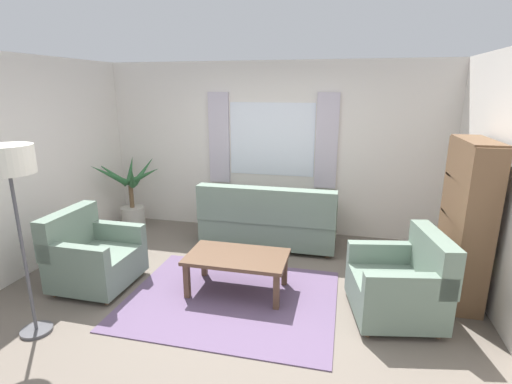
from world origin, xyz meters
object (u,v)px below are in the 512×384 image
Objects in this scene: armchair_left at (92,256)px; potted_plant at (131,199)px; bookshelf at (462,229)px; standing_lamp at (9,172)px; armchair_right at (402,284)px; couch at (269,221)px; coffee_table at (237,260)px.

armchair_left is 0.74× the size of potted_plant.
potted_plant is 0.69× the size of bookshelf.
standing_lamp reaches higher than armchair_left.
bookshelf reaches higher than armchair_right.
bookshelf is at bearing 158.03° from couch.
potted_plant is 2.93m from standing_lamp.
armchair_left is (-1.73, -1.60, -0.01)m from couch.
bookshelf is (3.98, 0.69, 0.43)m from armchair_left.
standing_lamp is (-1.63, -1.15, 1.15)m from coffee_table.
armchair_left is 3.36m from armchair_right.
armchair_left is at bearing -98.60° from armchair_right.
armchair_right reaches higher than coffee_table.
armchair_right is 0.57× the size of bookshelf.
armchair_left is 0.80× the size of coffee_table.
coffee_table is at bearing -34.89° from potted_plant.
couch is 2.46m from bookshelf.
armchair_right is 0.89× the size of coffee_table.
armchair_right is at bearing 131.62° from bookshelf.
standing_lamp reaches higher than bookshelf.
coffee_table is 0.64× the size of bookshelf.
coffee_table is 2.68m from potted_plant.
couch is 1.73× the size of coffee_table.
coffee_table is at bearing -81.57° from armchair_left.
bookshelf is (0.62, 0.55, 0.43)m from armchair_right.
armchair_right is at bearing -87.16° from armchair_left.
coffee_table is 0.92× the size of potted_plant.
potted_plant reaches higher than armchair_right.
standing_lamp is at bearing -144.82° from coffee_table.
coffee_table is at bearing 101.19° from bookshelf.
standing_lamp reaches higher than armchair_right.
coffee_table is (-0.08, -1.37, 0.01)m from couch.
armchair_left is at bearing -172.07° from coffee_table.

